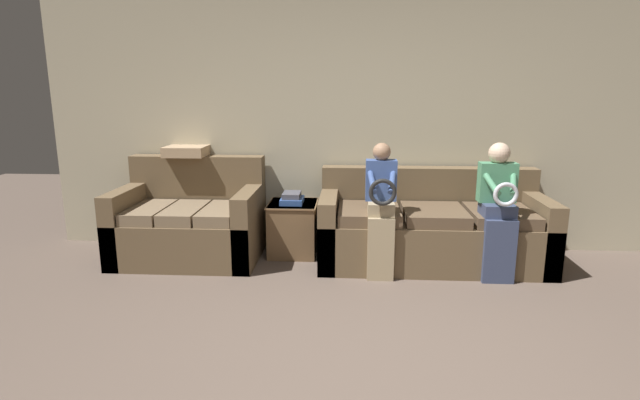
{
  "coord_description": "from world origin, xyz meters",
  "views": [
    {
      "loc": [
        -0.18,
        -2.31,
        1.65
      ],
      "look_at": [
        -0.43,
        1.68,
        0.75
      ],
      "focal_mm": 28.0,
      "sensor_mm": 36.0,
      "label": 1
    }
  ],
  "objects_px": {
    "side_shelf": "(293,228)",
    "throw_pillow": "(187,151)",
    "child_right_seated": "(498,205)",
    "couch_side": "(191,224)",
    "book_stack": "(292,198)",
    "child_left_seated": "(381,204)",
    "couch_main": "(431,229)"
  },
  "relations": [
    {
      "from": "couch_main",
      "to": "side_shelf",
      "type": "xyz_separation_m",
      "value": [
        -1.35,
        0.17,
        -0.05
      ]
    },
    {
      "from": "book_stack",
      "to": "throw_pillow",
      "type": "distance_m",
      "value": 1.19
    },
    {
      "from": "couch_side",
      "to": "child_left_seated",
      "type": "distance_m",
      "value": 1.91
    },
    {
      "from": "book_stack",
      "to": "couch_side",
      "type": "bearing_deg",
      "value": -171.29
    },
    {
      "from": "couch_side",
      "to": "child_right_seated",
      "type": "height_order",
      "value": "child_right_seated"
    },
    {
      "from": "couch_side",
      "to": "couch_main",
      "type": "bearing_deg",
      "value": -0.01
    },
    {
      "from": "child_right_seated",
      "to": "couch_side",
      "type": "bearing_deg",
      "value": 172.56
    },
    {
      "from": "couch_main",
      "to": "couch_side",
      "type": "xyz_separation_m",
      "value": [
        -2.35,
        0.0,
        0.02
      ]
    },
    {
      "from": "couch_main",
      "to": "couch_side",
      "type": "relative_size",
      "value": 1.55
    },
    {
      "from": "couch_side",
      "to": "throw_pillow",
      "type": "height_order",
      "value": "throw_pillow"
    },
    {
      "from": "couch_side",
      "to": "child_left_seated",
      "type": "xyz_separation_m",
      "value": [
        1.84,
        -0.38,
        0.32
      ]
    },
    {
      "from": "side_shelf",
      "to": "throw_pillow",
      "type": "bearing_deg",
      "value": 172.05
    },
    {
      "from": "child_left_seated",
      "to": "child_right_seated",
      "type": "height_order",
      "value": "child_right_seated"
    },
    {
      "from": "couch_main",
      "to": "child_right_seated",
      "type": "height_order",
      "value": "child_right_seated"
    },
    {
      "from": "couch_main",
      "to": "child_left_seated",
      "type": "distance_m",
      "value": 0.71
    },
    {
      "from": "child_left_seated",
      "to": "side_shelf",
      "type": "bearing_deg",
      "value": 147.24
    },
    {
      "from": "child_left_seated",
      "to": "child_right_seated",
      "type": "bearing_deg",
      "value": 0.27
    },
    {
      "from": "couch_main",
      "to": "book_stack",
      "type": "relative_size",
      "value": 7.39
    },
    {
      "from": "throw_pillow",
      "to": "book_stack",
      "type": "bearing_deg",
      "value": -8.68
    },
    {
      "from": "couch_main",
      "to": "side_shelf",
      "type": "relative_size",
      "value": 4.01
    },
    {
      "from": "child_right_seated",
      "to": "side_shelf",
      "type": "height_order",
      "value": "child_right_seated"
    },
    {
      "from": "side_shelf",
      "to": "throw_pillow",
      "type": "xyz_separation_m",
      "value": [
        -1.1,
        0.15,
        0.75
      ]
    },
    {
      "from": "child_left_seated",
      "to": "throw_pillow",
      "type": "distance_m",
      "value": 2.1
    },
    {
      "from": "side_shelf",
      "to": "child_left_seated",
      "type": "bearing_deg",
      "value": -32.76
    },
    {
      "from": "child_left_seated",
      "to": "couch_main",
      "type": "bearing_deg",
      "value": 36.72
    },
    {
      "from": "couch_main",
      "to": "throw_pillow",
      "type": "distance_m",
      "value": 2.57
    },
    {
      "from": "couch_main",
      "to": "couch_side",
      "type": "bearing_deg",
      "value": 179.99
    },
    {
      "from": "book_stack",
      "to": "throw_pillow",
      "type": "xyz_separation_m",
      "value": [
        -1.09,
        0.17,
        0.45
      ]
    },
    {
      "from": "couch_main",
      "to": "side_shelf",
      "type": "bearing_deg",
      "value": 173.01
    },
    {
      "from": "couch_side",
      "to": "book_stack",
      "type": "height_order",
      "value": "couch_side"
    },
    {
      "from": "throw_pillow",
      "to": "child_left_seated",
      "type": "bearing_deg",
      "value": -19.73
    },
    {
      "from": "child_left_seated",
      "to": "book_stack",
      "type": "xyz_separation_m",
      "value": [
        -0.85,
        0.53,
        -0.08
      ]
    }
  ]
}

